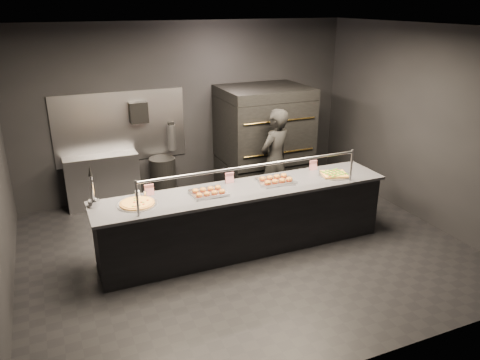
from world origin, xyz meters
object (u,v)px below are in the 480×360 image
(round_pizza, at_px, (137,203))
(slider_tray_a, at_px, (209,192))
(service_counter, at_px, (245,219))
(slider_tray_b, at_px, (276,180))
(pizza_oven, at_px, (263,140))
(towel_dispenser, at_px, (138,112))
(fire_extinguisher, at_px, (172,137))
(square_pizza, at_px, (334,174))
(prep_shelf, at_px, (103,181))
(beer_tap, at_px, (93,195))
(worker, at_px, (275,161))
(trash_bin, at_px, (163,178))

(round_pizza, distance_m, slider_tray_a, 0.94)
(service_counter, bearing_deg, slider_tray_b, 5.77)
(pizza_oven, distance_m, slider_tray_a, 2.56)
(towel_dispenser, bearing_deg, slider_tray_a, -80.82)
(fire_extinguisher, bearing_deg, square_pizza, -54.51)
(prep_shelf, xyz_separation_m, beer_tap, (-0.35, -2.13, 0.62))
(fire_extinguisher, relative_size, worker, 0.29)
(pizza_oven, height_order, round_pizza, pizza_oven)
(prep_shelf, bearing_deg, round_pizza, -86.24)
(slider_tray_b, distance_m, worker, 1.12)
(prep_shelf, height_order, trash_bin, prep_shelf)
(service_counter, bearing_deg, worker, 46.51)
(prep_shelf, height_order, round_pizza, round_pizza)
(slider_tray_b, xyz_separation_m, worker, (0.50, 1.00, -0.09))
(square_pizza, height_order, trash_bin, square_pizza)
(towel_dispenser, xyz_separation_m, square_pizza, (2.30, -2.44, -0.61))
(pizza_oven, relative_size, round_pizza, 3.83)
(slider_tray_b, relative_size, worker, 0.33)
(fire_extinguisher, distance_m, beer_tap, 2.73)
(beer_tap, height_order, square_pizza, beer_tap)
(slider_tray_b, bearing_deg, pizza_oven, 69.26)
(service_counter, distance_m, square_pizza, 1.48)
(fire_extinguisher, height_order, trash_bin, fire_extinguisher)
(worker, bearing_deg, pizza_oven, -128.52)
(trash_bin, bearing_deg, worker, -36.47)
(towel_dispenser, distance_m, fire_extinguisher, 0.74)
(fire_extinguisher, bearing_deg, slider_tray_b, -70.12)
(worker, bearing_deg, service_counter, 21.51)
(pizza_oven, height_order, beer_tap, pizza_oven)
(service_counter, height_order, fire_extinguisher, service_counter)
(prep_shelf, bearing_deg, square_pizza, -38.36)
(prep_shelf, relative_size, beer_tap, 2.24)
(prep_shelf, relative_size, fire_extinguisher, 2.38)
(pizza_oven, relative_size, worker, 1.11)
(service_counter, distance_m, towel_dispenser, 2.78)
(pizza_oven, bearing_deg, trash_bin, 169.85)
(service_counter, distance_m, pizza_oven, 2.30)
(fire_extinguisher, bearing_deg, slider_tray_a, -93.91)
(towel_dispenser, bearing_deg, fire_extinguisher, 1.04)
(slider_tray_a, bearing_deg, fire_extinguisher, 86.09)
(fire_extinguisher, distance_m, slider_tray_b, 2.50)
(trash_bin, bearing_deg, square_pizza, -48.83)
(slider_tray_b, height_order, worker, worker)
(pizza_oven, bearing_deg, service_counter, -122.27)
(square_pizza, relative_size, trash_bin, 0.59)
(fire_extinguisher, bearing_deg, trash_bin, -143.03)
(prep_shelf, distance_m, round_pizza, 2.34)
(slider_tray_b, relative_size, square_pizza, 1.27)
(towel_dispenser, xyz_separation_m, trash_bin, (0.31, -0.17, -1.17))
(towel_dispenser, bearing_deg, worker, -35.28)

